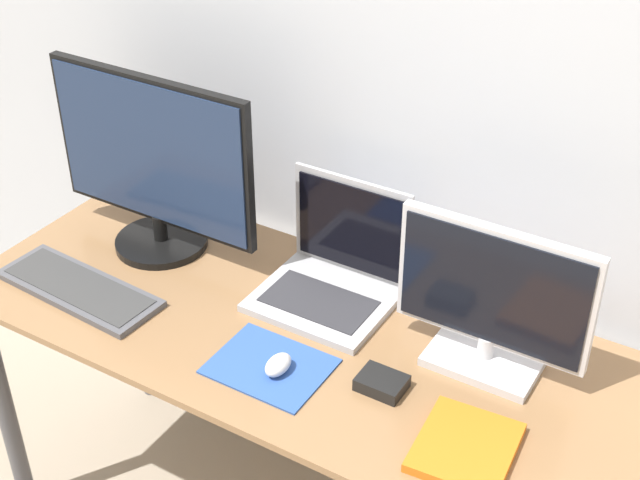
{
  "coord_description": "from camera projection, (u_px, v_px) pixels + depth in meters",
  "views": [
    {
      "loc": [
        0.81,
        -1.0,
        2.03
      ],
      "look_at": [
        -0.01,
        0.37,
        0.99
      ],
      "focal_mm": 50.0,
      "sensor_mm": 36.0,
      "label": 1
    }
  ],
  "objects": [
    {
      "name": "mousepad",
      "position": [
        270.0,
        366.0,
        1.91
      ],
      "size": [
        0.25,
        0.19,
        0.0
      ],
      "color": "#2D519E",
      "rests_on": "desk"
    },
    {
      "name": "power_brick",
      "position": [
        382.0,
        383.0,
        1.85
      ],
      "size": [
        0.1,
        0.08,
        0.03
      ],
      "color": "black",
      "rests_on": "desk"
    },
    {
      "name": "monitor_right",
      "position": [
        492.0,
        302.0,
        1.84
      ],
      "size": [
        0.42,
        0.17,
        0.34
      ],
      "color": "silver",
      "rests_on": "desk"
    },
    {
      "name": "wall_back",
      "position": [
        404.0,
        73.0,
        2.01
      ],
      "size": [
        7.0,
        0.05,
        2.5
      ],
      "color": "silver",
      "rests_on": "ground_plane"
    },
    {
      "name": "monitor_left",
      "position": [
        153.0,
        165.0,
        2.18
      ],
      "size": [
        0.58,
        0.24,
        0.47
      ],
      "color": "black",
      "rests_on": "desk"
    },
    {
      "name": "laptop",
      "position": [
        335.0,
        269.0,
        2.1
      ],
      "size": [
        0.31,
        0.27,
        0.27
      ],
      "color": "#ADADB2",
      "rests_on": "desk"
    },
    {
      "name": "desk",
      "position": [
        315.0,
        372.0,
        2.06
      ],
      "size": [
        1.71,
        0.65,
        0.76
      ],
      "color": "olive",
      "rests_on": "ground_plane"
    },
    {
      "name": "book",
      "position": [
        465.0,
        447.0,
        1.7
      ],
      "size": [
        0.2,
        0.22,
        0.02
      ],
      "color": "orange",
      "rests_on": "desk"
    },
    {
      "name": "keyboard",
      "position": [
        79.0,
        288.0,
        2.13
      ],
      "size": [
        0.44,
        0.18,
        0.02
      ],
      "color": "#4C4C51",
      "rests_on": "desk"
    },
    {
      "name": "mouse",
      "position": [
        280.0,
        365.0,
        1.88
      ],
      "size": [
        0.05,
        0.07,
        0.04
      ],
      "color": "silver",
      "rests_on": "mousepad"
    }
  ]
}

